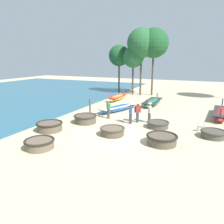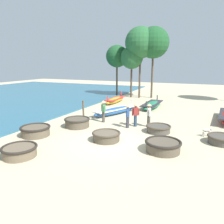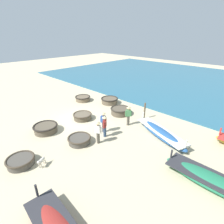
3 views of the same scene
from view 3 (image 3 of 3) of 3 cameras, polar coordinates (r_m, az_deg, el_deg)
ground_plane at (r=15.66m, az=-10.97°, el=-2.51°), size 80.00×80.00×0.00m
sea at (r=30.00m, az=28.38°, el=8.13°), size 28.00×52.00×0.10m
coracle_center at (r=19.92m, az=-9.52°, el=4.45°), size 1.69×1.69×0.53m
coracle_front_right at (r=16.32m, az=2.65°, el=0.42°), size 1.80×1.80×0.64m
coracle_upturned at (r=14.38m, az=-20.86°, el=-4.91°), size 1.84×1.84×0.58m
coracle_tilted at (r=11.67m, az=-27.69°, el=-13.98°), size 1.59×1.59×0.47m
coracle_far_left at (r=15.61m, az=-9.61°, el=-1.31°), size 1.65×1.65×0.53m
coracle_front_left at (r=18.90m, az=-0.81°, el=3.82°), size 1.83×1.83×0.61m
coracle_beside_post at (r=12.41m, az=-10.61°, el=-8.83°), size 1.61×1.61×0.46m
long_boat_green_hull at (r=13.32m, az=15.63°, el=-6.62°), size 2.67×4.99×1.04m
long_boat_blue_hull at (r=10.52m, az=29.77°, el=-18.88°), size 1.34×4.79×1.00m
fisherman_hauling at (r=14.18m, az=5.37°, el=-0.80°), size 0.42×0.39×1.67m
fisherman_by_coracle at (r=13.13m, az=-2.82°, el=-2.88°), size 0.36×0.51×1.67m
fisherman_standing_right at (r=11.85m, az=-4.61°, el=-6.15°), size 0.36×0.49×1.67m
fisherman_with_hat at (r=12.54m, az=-2.41°, el=-4.25°), size 0.45×0.37×1.67m
dog at (r=10.99m, az=-22.11°, el=-14.59°), size 0.63×0.42×0.55m
mooring_post_mid_beach at (r=15.56m, az=10.59°, el=0.38°), size 0.14×0.14×1.49m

